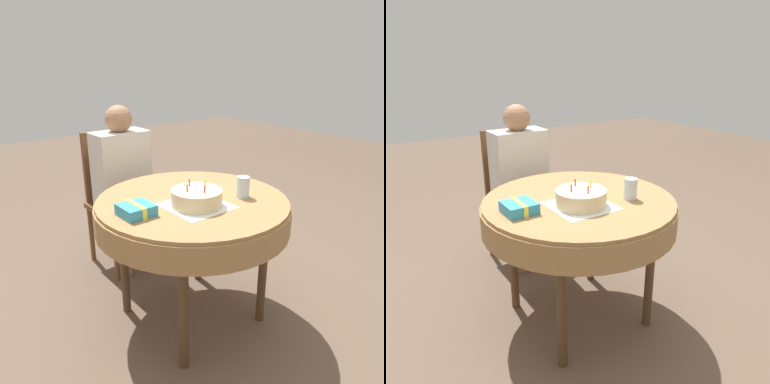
# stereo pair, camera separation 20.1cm
# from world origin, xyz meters

# --- Properties ---
(ground_plane) EXTENTS (12.00, 12.00, 0.00)m
(ground_plane) POSITION_xyz_m (0.00, 0.00, 0.00)
(ground_plane) COLOR brown
(dining_table) EXTENTS (1.08, 1.08, 0.77)m
(dining_table) POSITION_xyz_m (0.00, 0.00, 0.68)
(dining_table) COLOR #9E7547
(dining_table) RESTS_ON ground_plane
(chair) EXTENTS (0.44, 0.44, 1.01)m
(chair) POSITION_xyz_m (0.02, 0.91, 0.54)
(chair) COLOR brown
(chair) RESTS_ON ground_plane
(person) EXTENTS (0.39, 0.31, 1.21)m
(person) POSITION_xyz_m (0.02, 0.81, 0.73)
(person) COLOR #9E7051
(person) RESTS_ON ground_plane
(napkin) EXTENTS (0.32, 0.32, 0.00)m
(napkin) POSITION_xyz_m (-0.05, -0.10, 0.77)
(napkin) COLOR white
(napkin) RESTS_ON dining_table
(birthday_cake) EXTENTS (0.27, 0.27, 0.13)m
(birthday_cake) POSITION_xyz_m (-0.05, -0.10, 0.82)
(birthday_cake) COLOR beige
(birthday_cake) RESTS_ON dining_table
(drinking_glass) EXTENTS (0.07, 0.07, 0.12)m
(drinking_glass) POSITION_xyz_m (0.23, -0.16, 0.83)
(drinking_glass) COLOR silver
(drinking_glass) RESTS_ON dining_table
(gift_box) EXTENTS (0.16, 0.16, 0.06)m
(gift_box) POSITION_xyz_m (-0.36, -0.01, 0.80)
(gift_box) COLOR teal
(gift_box) RESTS_ON dining_table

